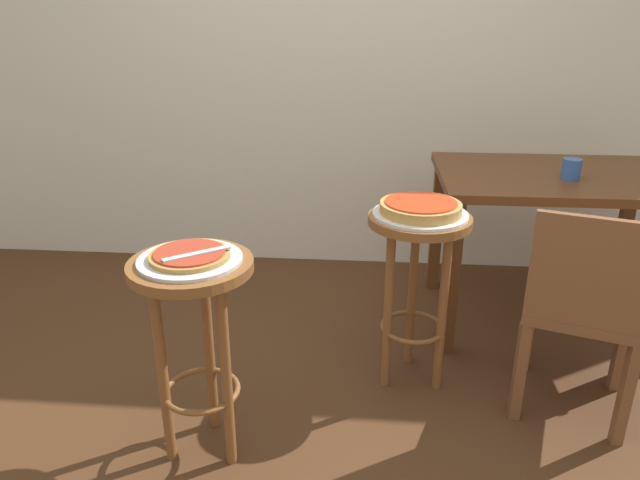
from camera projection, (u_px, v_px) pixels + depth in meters
ground_plane at (307, 428)px, 2.23m from camera, size 6.00×6.00×0.00m
back_wall at (336, 4)px, 3.20m from camera, size 6.00×0.10×3.00m
stool_foreground at (195, 314)px, 1.93m from camera, size 0.40×0.40×0.74m
serving_plate_foreground at (190, 260)px, 1.86m from camera, size 0.33×0.33×0.01m
pizza_foreground at (190, 255)px, 1.85m from camera, size 0.26×0.26×0.02m
stool_middle at (417, 261)px, 2.34m from camera, size 0.40×0.40×0.74m
serving_plate_middle at (420, 214)px, 2.27m from camera, size 0.37×0.37×0.01m
pizza_middle at (421, 207)px, 2.25m from camera, size 0.31×0.31×0.05m
dining_table at (555, 196)px, 2.77m from camera, size 1.09×0.78×0.77m
cup_near_edge at (571, 169)px, 2.62m from camera, size 0.08×0.08×0.09m
wooden_chair at (583, 307)px, 2.15m from camera, size 0.51×0.51×0.85m
pizza_server_knife at (197, 254)px, 1.83m from camera, size 0.19×0.15×0.01m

